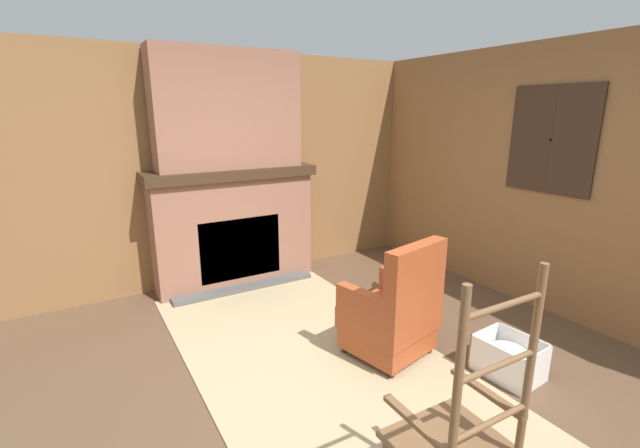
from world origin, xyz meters
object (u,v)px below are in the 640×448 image
at_px(armchair, 393,315).
at_px(oil_lamp_vase, 176,163).
at_px(laundry_basket, 509,357).
at_px(storage_case, 240,161).
at_px(firewood_stack, 392,288).

distance_m(armchair, oil_lamp_vase, 2.69).
distance_m(laundry_basket, storage_case, 3.28).
bearing_deg(storage_case, laundry_basket, 19.40).
bearing_deg(firewood_stack, laundry_basket, -6.55).
height_order(laundry_basket, storage_case, storage_case).
height_order(firewood_stack, laundry_basket, laundry_basket).
height_order(laundry_basket, oil_lamp_vase, oil_lamp_vase).
height_order(firewood_stack, storage_case, storage_case).
relative_size(armchair, oil_lamp_vase, 4.00).
bearing_deg(laundry_basket, oil_lamp_vase, -149.09).
height_order(armchair, storage_case, storage_case).
relative_size(armchair, firewood_stack, 1.97).
bearing_deg(armchair, storage_case, -1.48).
xyz_separation_m(firewood_stack, laundry_basket, (1.56, -0.18, 0.05)).
bearing_deg(armchair, firewood_stack, -52.54).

